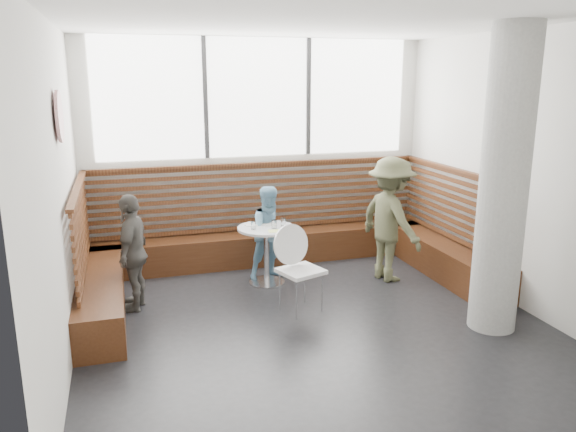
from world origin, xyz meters
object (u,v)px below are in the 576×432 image
object	(u,v)px
adult_man	(391,219)
child_back	(271,233)
cafe_chair	(299,261)
concrete_column	(504,183)
cafe_table	(266,243)
child_left	(133,252)

from	to	relation	value
adult_man	child_back	world-z (taller)	adult_man
child_back	cafe_chair	bearing A→B (deg)	-99.58
concrete_column	cafe_table	bearing A→B (deg)	135.58
cafe_table	child_back	xyz separation A→B (m)	(0.12, 0.19, 0.08)
cafe_chair	adult_man	world-z (taller)	adult_man
adult_man	child_back	xyz separation A→B (m)	(-1.50, 0.51, -0.20)
cafe_table	child_left	size ratio (longest dim) A/B	0.56
cafe_chair	cafe_table	bearing A→B (deg)	80.36
child_back	concrete_column	bearing A→B (deg)	-60.29
adult_man	cafe_chair	bearing A→B (deg)	98.85
concrete_column	child_back	world-z (taller)	concrete_column
adult_man	child_back	size ratio (longest dim) A/B	1.31
concrete_column	adult_man	size ratio (longest dim) A/B	1.93
cafe_table	child_back	world-z (taller)	child_back
cafe_chair	child_left	xyz separation A→B (m)	(-1.84, 0.57, 0.10)
concrete_column	child_back	xyz separation A→B (m)	(-1.91, 2.18, -0.97)
concrete_column	child_left	xyz separation A→B (m)	(-3.71, 1.65, -0.91)
child_back	cafe_table	bearing A→B (deg)	-132.35
cafe_chair	child_back	bearing A→B (deg)	72.74
adult_man	child_left	bearing A→B (deg)	77.13
child_back	adult_man	bearing A→B (deg)	-30.12
cafe_table	adult_man	world-z (taller)	adult_man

